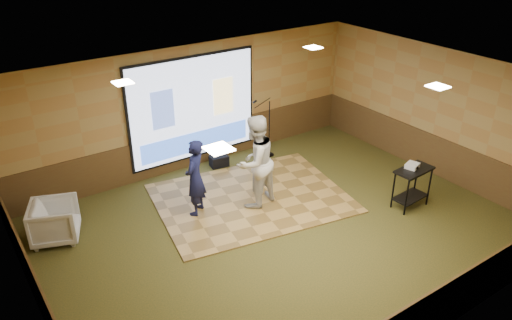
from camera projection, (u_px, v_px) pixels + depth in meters
ground at (280, 230)px, 9.92m from camera, size 9.00×9.00×0.00m
room_shell at (283, 133)px, 8.98m from camera, size 9.04×7.04×3.02m
wainscot_back at (195, 147)px, 12.27m from camera, size 9.00×0.04×0.95m
wainscot_front at (427, 317)px, 7.15m from camera, size 9.00×0.04×0.95m
wainscot_left at (41, 301)px, 7.44m from camera, size 0.04×7.00×0.95m
wainscot_right at (429, 152)px, 11.98m from camera, size 0.04×7.00×0.95m
projector_screen at (194, 109)px, 11.79m from camera, size 3.32×0.06×2.52m
downlight_nw at (123, 83)px, 8.79m from camera, size 0.32×0.32×0.02m
downlight_ne at (313, 47)px, 11.03m from camera, size 0.32×0.32×0.02m
downlight_sw at (219, 149)px, 6.37m from camera, size 0.32×0.32×0.02m
downlight_se at (438, 86)px, 8.60m from camera, size 0.32×0.32×0.02m
dance_floor at (251, 198)px, 10.98m from camera, size 4.51×3.73×0.03m
player_left at (195, 178)px, 10.09m from camera, size 0.71×0.69×1.63m
player_right at (255, 162)px, 10.30m from camera, size 1.13×0.97×2.01m
av_table at (413, 181)px, 10.45m from camera, size 0.85×0.45×0.89m
projector at (412, 166)px, 10.36m from camera, size 0.34×0.31×0.09m
mic_stand at (267, 138)px, 12.69m from camera, size 0.62×0.26×1.59m
banquet_chair at (55, 221)px, 9.48m from camera, size 1.11×1.10×0.79m
duffel_bag at (219, 161)px, 12.33m from camera, size 0.48×0.36×0.27m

